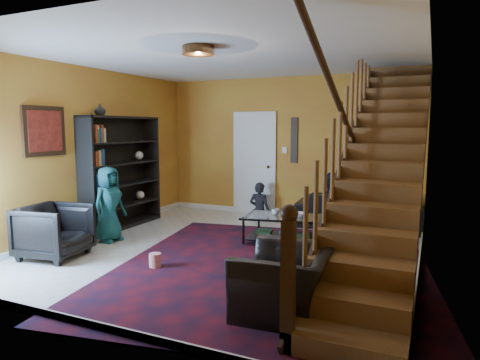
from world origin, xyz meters
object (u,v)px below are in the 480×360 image
Objects in this scene: armchair_right at (285,281)px; coffee_table at (285,228)px; sofa at (358,210)px; bookshelf at (122,174)px; armchair_left at (54,231)px.

coffee_table is at bearing -165.32° from armchair_right.
sofa is 1.67× the size of coffee_table.
bookshelf is 2.43× the size of armchair_left.
bookshelf is 3.15m from coffee_table.
sofa is 1.83m from coffee_table.
bookshelf is 2.02× the size of armchair_right.
bookshelf reaches higher than sofa.
armchair_right is 2.48m from coffee_table.
sofa reaches higher than coffee_table.
armchair_left is 3.35m from coffee_table.
bookshelf is 2.00m from armchair_left.
armchair_left is at bearing -100.14° from armchair_right.
sofa is at bearing 175.54° from armchair_right.
armchair_right is at bearing -104.60° from armchair_left.
bookshelf is at bearing -178.63° from coffee_table.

